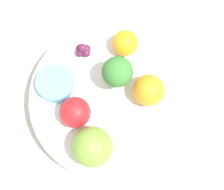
# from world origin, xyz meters

# --- Properties ---
(ground_plane) EXTENTS (6.00, 6.00, 0.00)m
(ground_plane) POSITION_xyz_m (0.00, 0.00, 0.00)
(ground_plane) COLOR gray
(table_surface) EXTENTS (1.20, 1.20, 0.02)m
(table_surface) POSITION_xyz_m (0.00, 0.00, 0.01)
(table_surface) COLOR #B2C6B2
(table_surface) RESTS_ON ground_plane
(bowl) EXTENTS (0.27, 0.27, 0.04)m
(bowl) POSITION_xyz_m (0.00, 0.00, 0.04)
(bowl) COLOR white
(bowl) RESTS_ON table_surface
(broccoli) EXTENTS (0.05, 0.05, 0.07)m
(broccoli) POSITION_xyz_m (0.01, -0.02, 0.10)
(broccoli) COLOR #99C17A
(broccoli) RESTS_ON bowl
(apple_red) EXTENTS (0.05, 0.05, 0.05)m
(apple_red) POSITION_xyz_m (0.01, 0.06, 0.09)
(apple_red) COLOR red
(apple_red) RESTS_ON bowl
(apple_green) EXTENTS (0.06, 0.06, 0.06)m
(apple_green) POSITION_xyz_m (-0.05, 0.08, 0.09)
(apple_green) COLOR olive
(apple_green) RESTS_ON bowl
(orange_front) EXTENTS (0.04, 0.04, 0.04)m
(orange_front) POSITION_xyz_m (0.05, -0.07, 0.08)
(orange_front) COLOR orange
(orange_front) RESTS_ON bowl
(orange_back) EXTENTS (0.05, 0.05, 0.05)m
(orange_back) POSITION_xyz_m (-0.03, -0.04, 0.09)
(orange_back) COLOR orange
(orange_back) RESTS_ON bowl
(grape_cluster) EXTENTS (0.03, 0.03, 0.03)m
(grape_cluster) POSITION_xyz_m (0.09, -0.01, 0.07)
(grape_cluster) COLOR #5B1E42
(grape_cluster) RESTS_ON bowl
(small_cup) EXTENTS (0.06, 0.06, 0.02)m
(small_cup) POSITION_xyz_m (0.07, 0.06, 0.07)
(small_cup) COLOR #66B2DB
(small_cup) RESTS_ON bowl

